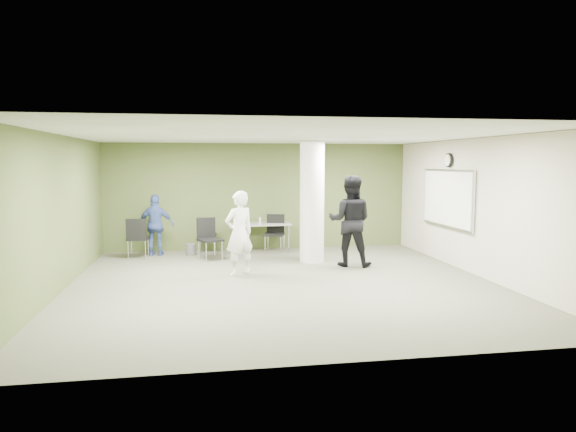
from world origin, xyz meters
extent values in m
plane|color=#4E4D3D|center=(0.00, 0.00, 0.00)|extent=(8.00, 8.00, 0.00)
plane|color=white|center=(0.00, 0.00, 2.80)|extent=(8.00, 8.00, 0.00)
cube|color=#495E2C|center=(0.00, 4.00, 1.40)|extent=(8.00, 2.80, 0.02)
cube|color=#495E2C|center=(-4.00, 0.00, 1.40)|extent=(0.02, 8.00, 2.80)
cube|color=beige|center=(4.00, 0.00, 1.40)|extent=(0.02, 8.00, 2.80)
cylinder|color=silver|center=(1.00, 2.00, 1.40)|extent=(0.56, 0.56, 2.80)
cube|color=silver|center=(3.93, 1.20, 1.50)|extent=(0.04, 2.30, 1.30)
cube|color=white|center=(3.91, 1.20, 1.50)|extent=(0.02, 2.20, 1.20)
cylinder|color=black|center=(3.93, 1.20, 2.35)|extent=(0.05, 0.32, 0.32)
cylinder|color=white|center=(3.90, 1.20, 2.35)|extent=(0.02, 0.26, 0.26)
cube|color=#969590|center=(-0.03, 3.55, 0.72)|extent=(1.58, 0.75, 0.04)
cylinder|color=silver|center=(-0.72, 3.24, 0.35)|extent=(0.04, 0.04, 0.70)
cylinder|color=silver|center=(0.68, 3.31, 0.35)|extent=(0.04, 0.04, 0.70)
cylinder|color=silver|center=(-0.74, 3.79, 0.35)|extent=(0.04, 0.04, 0.70)
cylinder|color=silver|center=(0.65, 3.86, 0.35)|extent=(0.04, 0.04, 0.70)
cylinder|color=#234818|center=(-0.38, 3.38, 0.86)|extent=(0.07, 0.07, 0.25)
cylinder|color=#B2B2B7|center=(-0.06, 3.37, 0.83)|extent=(0.06, 0.06, 0.18)
cylinder|color=#4C4C4C|center=(-1.80, 3.32, 0.14)|extent=(0.25, 0.25, 0.28)
cube|color=black|center=(-3.04, 3.14, 0.48)|extent=(0.52, 0.52, 0.05)
cube|color=black|center=(-3.05, 2.92, 0.74)|extent=(0.47, 0.07, 0.48)
cylinder|color=silver|center=(-2.83, 3.33, 0.23)|extent=(0.02, 0.02, 0.46)
cylinder|color=silver|center=(-3.23, 3.35, 0.23)|extent=(0.02, 0.02, 0.46)
cylinder|color=silver|center=(-2.85, 2.92, 0.23)|extent=(0.02, 0.02, 0.46)
cylinder|color=silver|center=(-3.25, 2.95, 0.23)|extent=(0.02, 0.02, 0.46)
cube|color=black|center=(-1.39, 3.65, 0.45)|extent=(0.50, 0.50, 0.05)
cube|color=black|center=(-1.41, 3.44, 0.70)|extent=(0.44, 0.08, 0.45)
cylinder|color=silver|center=(-1.18, 3.82, 0.21)|extent=(0.02, 0.02, 0.43)
cylinder|color=silver|center=(-1.56, 3.86, 0.21)|extent=(0.02, 0.02, 0.43)
cylinder|color=silver|center=(-1.22, 3.44, 0.21)|extent=(0.02, 0.02, 0.43)
cylinder|color=silver|center=(-1.60, 3.48, 0.21)|extent=(0.02, 0.02, 0.43)
cube|color=black|center=(-1.32, 2.56, 0.48)|extent=(0.65, 0.65, 0.05)
cube|color=black|center=(-1.42, 2.77, 0.75)|extent=(0.45, 0.23, 0.48)
cylinder|color=silver|center=(-1.43, 2.29, 0.23)|extent=(0.02, 0.02, 0.46)
cylinder|color=silver|center=(-1.06, 2.46, 0.23)|extent=(0.02, 0.02, 0.46)
cylinder|color=silver|center=(-1.59, 2.66, 0.23)|extent=(0.02, 0.02, 0.46)
cylinder|color=silver|center=(-1.22, 2.83, 0.23)|extent=(0.02, 0.02, 0.46)
cube|color=black|center=(0.30, 3.31, 0.47)|extent=(0.61, 0.61, 0.05)
cube|color=black|center=(0.37, 3.52, 0.74)|extent=(0.45, 0.18, 0.47)
cylinder|color=silver|center=(0.05, 3.18, 0.23)|extent=(0.02, 0.02, 0.45)
cylinder|color=silver|center=(0.43, 3.06, 0.23)|extent=(0.02, 0.02, 0.45)
cylinder|color=silver|center=(0.17, 3.56, 0.23)|extent=(0.02, 0.02, 0.45)
cylinder|color=silver|center=(0.55, 3.44, 0.23)|extent=(0.02, 0.02, 0.45)
imported|color=white|center=(-0.76, 0.84, 0.87)|extent=(0.75, 0.66, 1.73)
imported|color=black|center=(1.74, 1.40, 1.01)|extent=(1.19, 1.07, 2.02)
imported|color=#394F8F|center=(-2.63, 3.40, 0.76)|extent=(0.94, 0.50, 1.52)
camera|label=1|loc=(-1.50, -9.52, 2.31)|focal=32.00mm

